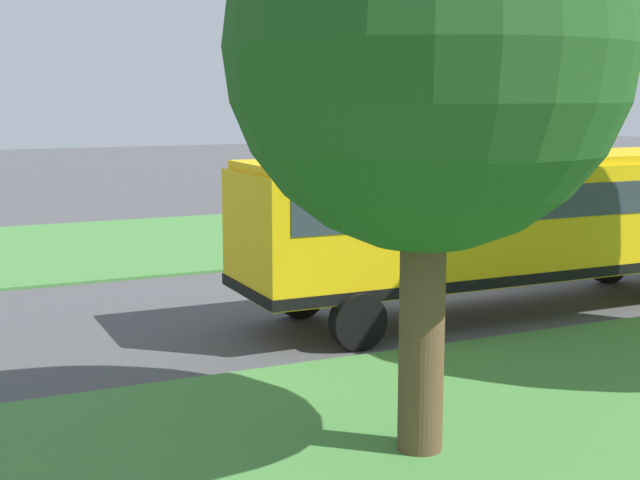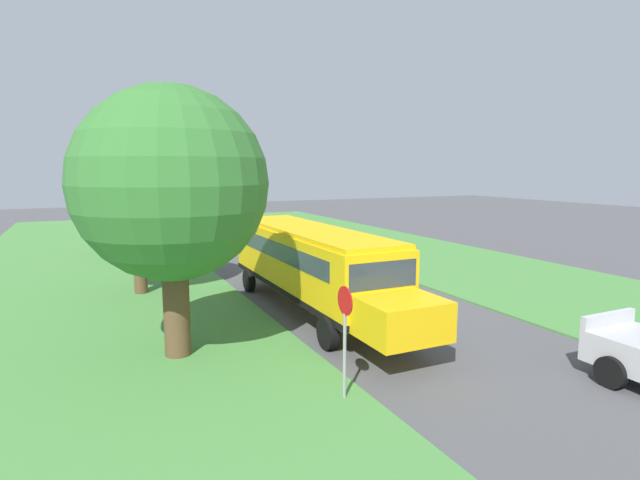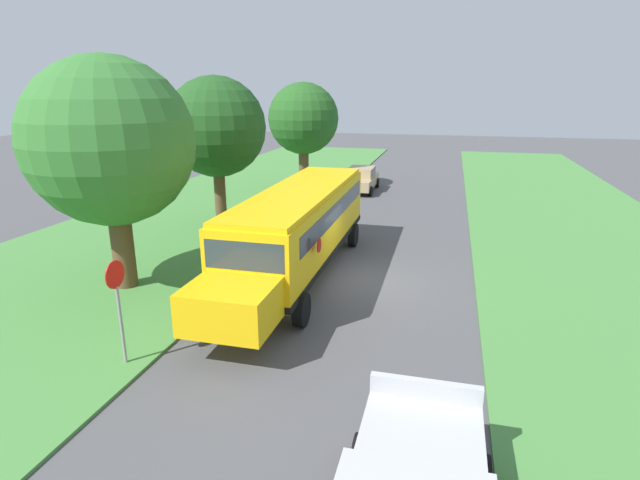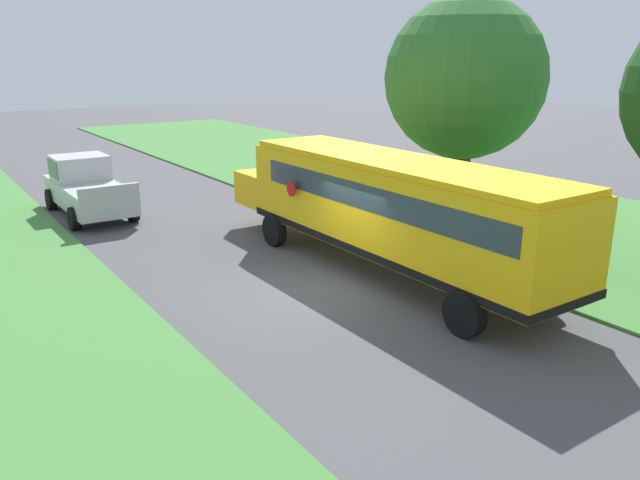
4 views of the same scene
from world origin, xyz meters
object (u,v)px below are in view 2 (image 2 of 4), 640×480
object	(u,v)px
school_bus	(312,261)
oak_tree_far_end	(141,180)
oak_tree_roadside_mid	(133,180)
car_tan_nearest	(204,237)
oak_tree_beside_bus	(174,184)
stop_sign	(345,329)

from	to	relation	value
school_bus	oak_tree_far_end	distance (m)	16.48
school_bus	oak_tree_roadside_mid	world-z (taller)	oak_tree_roadside_mid
school_bus	car_tan_nearest	distance (m)	16.17
school_bus	oak_tree_beside_bus	xyz separation A→B (m)	(-5.36, -2.72, 3.03)
oak_tree_beside_bus	oak_tree_roadside_mid	world-z (taller)	oak_tree_beside_bus
oak_tree_far_end	stop_sign	size ratio (longest dim) A/B	2.56
car_tan_nearest	oak_tree_far_end	size ratio (longest dim) A/B	0.63
school_bus	oak_tree_far_end	bearing A→B (deg)	105.63
car_tan_nearest	oak_tree_beside_bus	xyz separation A→B (m)	(-4.79, -18.84, 4.08)
school_bus	oak_tree_beside_bus	bearing A→B (deg)	-153.14
school_bus	oak_tree_beside_bus	size ratio (longest dim) A/B	1.62
school_bus	oak_tree_beside_bus	world-z (taller)	oak_tree_beside_bus
oak_tree_roadside_mid	oak_tree_far_end	bearing A→B (deg)	82.53
car_tan_nearest	oak_tree_roadside_mid	bearing A→B (deg)	-115.63
school_bus	oak_tree_far_end	size ratio (longest dim) A/B	1.77
oak_tree_far_end	stop_sign	world-z (taller)	oak_tree_far_end
stop_sign	school_bus	bearing A→B (deg)	71.46
oak_tree_roadside_mid	stop_sign	bearing A→B (deg)	-74.90
school_bus	car_tan_nearest	xyz separation A→B (m)	(-0.57, 16.13, -1.05)
oak_tree_beside_bus	oak_tree_roadside_mid	xyz separation A→B (m)	(-0.36, 8.09, -0.06)
oak_tree_far_end	school_bus	bearing A→B (deg)	-74.37
car_tan_nearest	oak_tree_roadside_mid	world-z (taller)	oak_tree_roadside_mid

